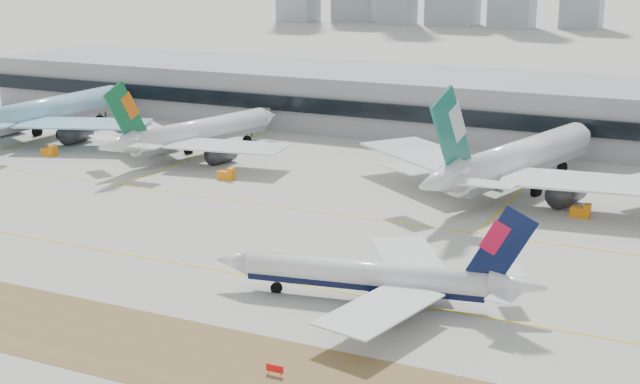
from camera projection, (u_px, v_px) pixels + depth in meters
The scene contains 10 objects.
ground at pixel (225, 259), 141.01m from camera, with size 3000.00×3000.00×0.00m, color #A3A198.
taxiing_airliner at pixel (377, 277), 122.38m from camera, with size 46.53×40.01×15.69m.
widebody_korean at pixel (44, 113), 230.29m from camera, with size 68.70×67.09×24.49m.
widebody_eva at pixel (195, 134), 209.63m from camera, with size 56.16×55.95×20.58m.
widebody_cathay at pixel (516, 161), 177.25m from camera, with size 67.83×67.75×25.01m.
terminal at pixel (448, 103), 239.03m from camera, with size 280.00×43.10×15.00m.
hold_sign_right at pixel (275, 369), 102.03m from camera, with size 2.20×0.15×1.35m.
gse_c at pixel (581, 212), 162.79m from camera, with size 3.55×2.00×2.60m.
gse_b at pixel (227, 175), 189.65m from camera, with size 3.55×2.00×2.60m.
gse_a at pixel (50, 151), 211.62m from camera, with size 3.55×2.00×2.60m.
Camera 1 is at (71.01, -113.80, 47.21)m, focal length 50.00 mm.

